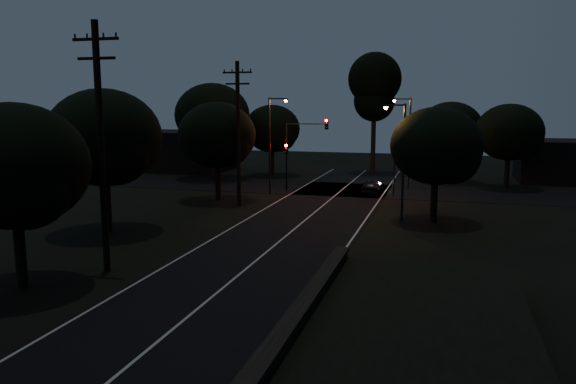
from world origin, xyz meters
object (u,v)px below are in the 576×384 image
Objects in this scene: tall_pine at (375,86)px; signal_left at (286,158)px; signal_right at (394,161)px; streetlight_c at (401,153)px; streetlight_b at (407,137)px; utility_pole_far at (238,132)px; streetlight_a at (272,139)px; car at (371,187)px; utility_pole_mid at (101,144)px; signal_mast at (306,141)px.

tall_pine is 17.29m from signal_left.
streetlight_c is at bearing -82.98° from signal_right.
signal_left is at bearing -110.46° from tall_pine.
signal_right is at bearing -100.00° from streetlight_b.
utility_pole_far is 8.53m from signal_left.
streetlight_c reaches higher than signal_left.
signal_left and signal_right have the same top height.
streetlight_a is 9.21m from car.
utility_pole_mid is 27.02m from car.
signal_mast reaches higher than signal_right.
utility_pole_far is at bearing -143.00° from signal_right.
streetlight_b is at bearing 22.05° from signal_left.
utility_pole_far is at bearing -106.93° from tall_pine.
utility_pole_far is at bearing -99.94° from signal_left.
streetlight_b reaches higher than signal_right.
tall_pine is at bearing -86.19° from car.
signal_right is 10.26m from streetlight_a.
utility_pole_far is 13.53m from signal_right.
tall_pine reaches higher than utility_pole_mid.
streetlight_b is 1.07× the size of streetlight_c.
streetlight_b is at bearing 29.48° from streetlight_a.
utility_pole_mid is 27.30m from signal_right.
signal_mast reaches higher than car.
streetlight_a is 1.07× the size of streetlight_c.
utility_pole_mid is 1.76× the size of signal_mast.
signal_mast is 0.83× the size of streetlight_c.
utility_pole_far is at bearing -111.11° from signal_mast.
signal_mast is 1.65× the size of car.
tall_pine reaches higher than utility_pole_far.
streetlight_b is 6.17m from car.
utility_pole_far is 8.64m from signal_mast.
utility_pole_mid reaches higher than utility_pole_far.
utility_pole_mid is at bearing -112.99° from signal_right.
utility_pole_mid is 1.38× the size of streetlight_a.
utility_pole_mid is at bearing 67.98° from car.
signal_right is 10.18m from streetlight_c.
car is at bearing 42.70° from utility_pole_far.
utility_pole_far is 2.77× the size of car.
signal_left is 14.52m from streetlight_c.
streetlight_c is (0.52, -14.00, -0.29)m from streetlight_b.
signal_left is 2.77m from streetlight_a.
utility_pole_far is at bearing 90.00° from utility_pole_mid.
streetlight_a is at bearing -140.23° from signal_mast.
signal_right is (9.20, 0.00, 0.00)m from signal_left.
streetlight_b is at bearing 68.70° from utility_pole_mid.
tall_pine is 1.62× the size of streetlight_b.
streetlight_a is 12.19m from streetlight_b.
streetlight_b is at bearing -125.95° from car.
utility_pole_far reaches higher than car.
signal_mast is 13.28m from streetlight_c.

